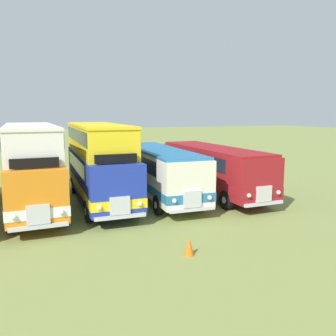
{
  "coord_description": "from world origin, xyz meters",
  "views": [
    {
      "loc": [
        1.86,
        -19.36,
        5.11
      ],
      "look_at": [
        9.58,
        0.55,
        1.74
      ],
      "focal_mm": 37.51,
      "sensor_mm": 36.0,
      "label": 1
    }
  ],
  "objects_px": {
    "bus_fifth_in_row": "(32,163)",
    "bus_eighth_in_row": "(212,166)",
    "bus_sixth_in_row": "(99,160)",
    "bus_seventh_in_row": "(159,169)",
    "cone_near_end": "(189,246)"
  },
  "relations": [
    {
      "from": "bus_eighth_in_row",
      "to": "cone_near_end",
      "type": "xyz_separation_m",
      "value": [
        -5.47,
        -8.45,
        -1.41
      ]
    },
    {
      "from": "bus_seventh_in_row",
      "to": "cone_near_end",
      "type": "bearing_deg",
      "value": -102.55
    },
    {
      "from": "bus_fifth_in_row",
      "to": "bus_eighth_in_row",
      "type": "xyz_separation_m",
      "value": [
        10.64,
        -0.44,
        -0.72
      ]
    },
    {
      "from": "bus_eighth_in_row",
      "to": "cone_near_end",
      "type": "relative_size",
      "value": 15.2
    },
    {
      "from": "bus_fifth_in_row",
      "to": "bus_eighth_in_row",
      "type": "relative_size",
      "value": 1.03
    },
    {
      "from": "bus_sixth_in_row",
      "to": "bus_fifth_in_row",
      "type": "bearing_deg",
      "value": 176.68
    },
    {
      "from": "bus_sixth_in_row",
      "to": "bus_seventh_in_row",
      "type": "height_order",
      "value": "bus_sixth_in_row"
    },
    {
      "from": "bus_sixth_in_row",
      "to": "cone_near_end",
      "type": "bearing_deg",
      "value": -79.45
    },
    {
      "from": "bus_fifth_in_row",
      "to": "cone_near_end",
      "type": "distance_m",
      "value": 10.51
    },
    {
      "from": "bus_seventh_in_row",
      "to": "bus_eighth_in_row",
      "type": "bearing_deg",
      "value": -3.44
    },
    {
      "from": "bus_eighth_in_row",
      "to": "cone_near_end",
      "type": "bearing_deg",
      "value": -122.92
    },
    {
      "from": "bus_fifth_in_row",
      "to": "bus_sixth_in_row",
      "type": "xyz_separation_m",
      "value": [
        3.55,
        -0.21,
        -0.0
      ]
    },
    {
      "from": "bus_seventh_in_row",
      "to": "bus_fifth_in_row",
      "type": "bearing_deg",
      "value": 178.13
    },
    {
      "from": "bus_seventh_in_row",
      "to": "bus_eighth_in_row",
      "type": "distance_m",
      "value": 3.55
    },
    {
      "from": "bus_fifth_in_row",
      "to": "bus_sixth_in_row",
      "type": "distance_m",
      "value": 3.56
    }
  ]
}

